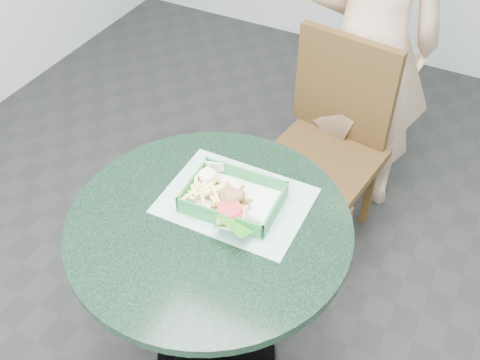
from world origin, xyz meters
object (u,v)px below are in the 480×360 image
at_px(dining_chair, 331,134).
at_px(diner_person, 372,32).
at_px(food_basket, 233,205).
at_px(crab_sandwich, 230,203).
at_px(sauce_ramekin, 209,180).
at_px(cafe_table, 211,261).

xyz_separation_m(dining_chair, diner_person, (0.04, 0.26, 0.35)).
height_order(food_basket, crab_sandwich, crab_sandwich).
bearing_deg(crab_sandwich, sauce_ramekin, 151.37).
relative_size(food_basket, sauce_ramekin, 5.14).
height_order(cafe_table, sauce_ramekin, sauce_ramekin).
bearing_deg(diner_person, crab_sandwich, 62.92).
distance_m(cafe_table, crab_sandwich, 0.23).
distance_m(diner_person, food_basket, 1.03).
xyz_separation_m(cafe_table, food_basket, (0.03, 0.10, 0.19)).
xyz_separation_m(food_basket, crab_sandwich, (0.00, -0.03, 0.03)).
distance_m(diner_person, crab_sandwich, 1.05).
bearing_deg(food_basket, diner_person, 84.34).
bearing_deg(food_basket, crab_sandwich, -80.96).
distance_m(diner_person, sauce_ramekin, 1.01).
distance_m(cafe_table, diner_person, 1.16).
distance_m(cafe_table, sauce_ramekin, 0.26).
bearing_deg(sauce_ramekin, diner_person, 78.37).
distance_m(crab_sandwich, sauce_ramekin, 0.12).
bearing_deg(cafe_table, crab_sandwich, 63.92).
distance_m(food_basket, crab_sandwich, 0.04).
xyz_separation_m(dining_chair, crab_sandwich, (-0.06, -0.78, 0.27)).
height_order(diner_person, crab_sandwich, diner_person).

